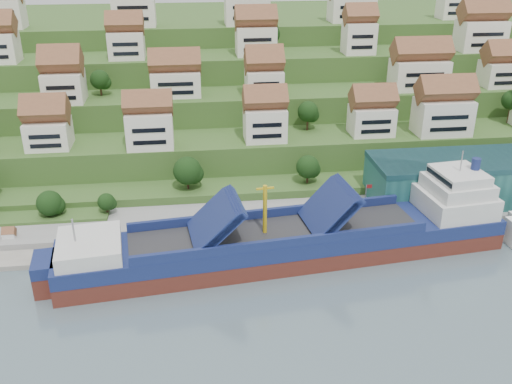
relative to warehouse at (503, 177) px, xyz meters
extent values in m
plane|color=slate|center=(-52.00, -17.00, -7.20)|extent=(300.00, 300.00, 0.00)
cube|color=gray|center=(-32.00, -2.00, -6.10)|extent=(180.00, 14.00, 2.20)
cube|color=#2D4C1E|center=(-52.00, 69.00, -5.20)|extent=(260.00, 128.00, 4.00)
cube|color=#2D4C1E|center=(-52.00, 74.00, -1.70)|extent=(260.00, 118.00, 11.00)
cube|color=#2D4C1E|center=(-52.00, 82.00, 1.80)|extent=(260.00, 102.00, 18.00)
cube|color=#2D4C1E|center=(-52.00, 90.00, 5.30)|extent=(260.00, 86.00, 25.00)
cube|color=#2D4C1E|center=(-52.00, 99.00, 8.30)|extent=(260.00, 68.00, 31.00)
cube|color=white|center=(-102.20, 21.96, 7.01)|extent=(9.90, 8.57, 6.42)
cube|color=white|center=(-78.60, 18.87, 8.05)|extent=(10.74, 7.03, 8.51)
cube|color=white|center=(-51.21, 20.73, 7.77)|extent=(9.94, 7.62, 7.95)
cube|color=white|center=(-24.28, 21.79, 7.29)|extent=(10.45, 7.73, 6.97)
cube|color=white|center=(-6.64, 20.03, 8.16)|extent=(13.36, 8.26, 8.72)
cube|color=white|center=(-100.11, 36.10, 14.57)|extent=(9.73, 8.98, 7.55)
cube|color=white|center=(-72.28, 38.39, 14.03)|extent=(12.73, 7.90, 6.46)
cube|color=white|center=(-49.44, 35.45, 14.19)|extent=(9.40, 8.56, 6.77)
cube|color=white|center=(-6.81, 37.03, 14.76)|extent=(14.85, 8.18, 7.92)
cube|color=white|center=(16.82, 37.48, 14.15)|extent=(9.92, 8.04, 6.69)
cube|color=white|center=(-85.42, 53.14, 21.51)|extent=(9.70, 7.30, 7.41)
cube|color=white|center=(-49.32, 53.73, 21.79)|extent=(11.17, 7.79, 7.99)
cube|color=white|center=(-19.62, 52.36, 22.17)|extent=(8.77, 7.14, 8.74)
cube|color=white|center=(17.29, 52.32, 22.15)|extent=(13.36, 8.47, 8.70)
cube|color=white|center=(-121.42, 72.44, 27.93)|extent=(10.26, 8.03, 8.27)
cube|color=white|center=(-84.06, 71.40, 28.61)|extent=(12.66, 7.51, 9.62)
cube|color=white|center=(-49.97, 70.77, 28.33)|extent=(13.34, 8.15, 9.06)
cube|color=white|center=(-16.30, 73.19, 27.75)|extent=(13.94, 8.73, 7.90)
cube|color=white|center=(18.71, 75.59, 27.72)|extent=(9.23, 7.05, 7.85)
ellipsoid|color=#183812|center=(-42.81, 9.11, 0.89)|extent=(5.38, 5.38, 5.38)
ellipsoid|color=#183812|center=(-70.36, 9.29, 1.27)|extent=(6.41, 6.41, 6.41)
ellipsoid|color=#183812|center=(2.76, 26.11, 7.72)|extent=(4.35, 4.35, 4.35)
ellipsoid|color=#183812|center=(14.73, 26.11, 10.00)|extent=(5.13, 5.13, 5.13)
ellipsoid|color=#183812|center=(-39.41, 26.66, 8.71)|extent=(5.27, 5.27, 5.27)
ellipsoid|color=#183812|center=(-7.35, 42.83, 16.99)|extent=(5.18, 5.18, 5.18)
ellipsoid|color=#183812|center=(-102.25, 42.38, 14.73)|extent=(5.80, 5.80, 5.80)
ellipsoid|color=#183812|center=(-91.93, 40.97, 15.02)|extent=(5.04, 5.04, 5.04)
ellipsoid|color=#183812|center=(-46.22, 56.21, 24.50)|extent=(7.51, 7.51, 7.51)
ellipsoid|color=#183812|center=(-16.87, 58.94, 22.82)|extent=(5.35, 5.35, 5.35)
ellipsoid|color=#183812|center=(-15.58, 56.97, 21.24)|extent=(5.27, 5.27, 5.27)
ellipsoid|color=#183812|center=(-99.35, 2.00, -1.63)|extent=(5.42, 5.42, 5.42)
ellipsoid|color=#183812|center=(-87.73, 2.00, -1.99)|extent=(3.71, 3.71, 3.71)
cube|color=#215B58|center=(0.00, 0.00, 0.00)|extent=(60.00, 15.00, 10.00)
cylinder|color=gray|center=(-34.00, -7.00, -1.00)|extent=(0.16, 0.16, 8.00)
cube|color=maroon|center=(-33.40, -7.00, 2.60)|extent=(1.20, 0.05, 0.80)
cube|color=white|center=(-106.00, -5.50, -5.10)|extent=(2.40, 2.20, 2.20)
cube|color=#55231A|center=(-52.12, -16.83, -6.20)|extent=(85.95, 22.32, 5.45)
cube|color=navy|center=(-52.12, -16.83, -2.51)|extent=(85.96, 22.45, 2.83)
cube|color=silver|center=(-87.87, -20.78, 0.21)|extent=(12.20, 13.55, 2.83)
cube|color=#262628|center=(-54.29, -17.07, -1.10)|extent=(55.39, 17.03, 0.33)
cube|color=navy|center=(-66.20, -18.39, 2.61)|extent=(9.44, 12.86, 7.54)
cube|color=navy|center=(-44.53, -16.00, 2.61)|extent=(9.03, 12.81, 7.97)
cylinder|color=gold|center=(-56.45, -17.31, 3.70)|extent=(0.84, 0.84, 9.81)
cube|color=silver|center=(-17.45, -13.01, 0.98)|extent=(14.36, 13.79, 4.36)
cube|color=silver|center=(-17.45, -13.01, 4.46)|extent=(12.05, 12.25, 2.73)
cube|color=silver|center=(-17.45, -13.01, 6.75)|extent=(9.74, 10.71, 1.96)
cylinder|color=navy|center=(-14.20, -12.65, 8.82)|extent=(1.92, 1.92, 2.40)
camera|label=1|loc=(-69.64, -109.93, 50.39)|focal=40.00mm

